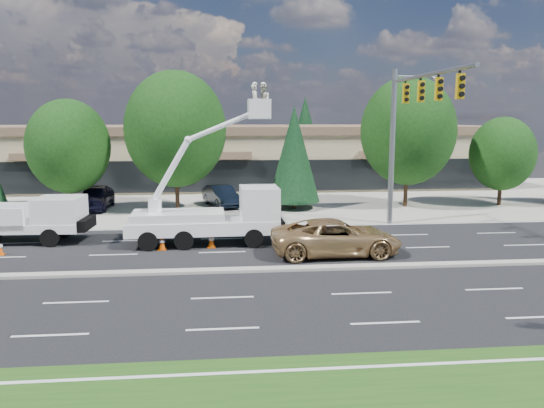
{
  "coord_description": "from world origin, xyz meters",
  "views": [
    {
      "loc": [
        0.05,
        -21.12,
        6.26
      ],
      "look_at": [
        2.28,
        2.4,
        2.4
      ],
      "focal_mm": 35.0,
      "sensor_mm": 36.0,
      "label": 1
    }
  ],
  "objects": [
    {
      "name": "tree_front_c",
      "position": [
        -10.0,
        15.0,
        4.38
      ],
      "size": [
        5.4,
        5.4,
        7.49
      ],
      "color": "#332114",
      "rests_on": "ground"
    },
    {
      "name": "parked_car_east",
      "position": [
        0.0,
        16.42,
        0.74
      ],
      "size": [
        2.91,
        4.78,
        1.49
      ],
      "primitive_type": "imported",
      "rotation": [
        0.0,
        0.0,
        0.32
      ],
      "color": "black",
      "rests_on": "ground"
    },
    {
      "name": "traffic_cone_d",
      "position": [
        7.32,
        3.3,
        0.34
      ],
      "size": [
        0.4,
        0.4,
        0.7
      ],
      "color": "#E65207",
      "rests_on": "ground"
    },
    {
      "name": "concrete_apron",
      "position": [
        0.0,
        20.0,
        0.01
      ],
      "size": [
        140.0,
        22.0,
        0.01
      ],
      "primitive_type": "cube",
      "color": "#9B998D",
      "rests_on": "ground"
    },
    {
      "name": "traffic_cone_b",
      "position": [
        -2.87,
        3.95,
        0.34
      ],
      "size": [
        0.4,
        0.4,
        0.7
      ],
      "color": "#E65207",
      "rests_on": "ground"
    },
    {
      "name": "utility_pickup",
      "position": [
        -9.58,
        6.18,
        0.95
      ],
      "size": [
        6.13,
        2.63,
        2.31
      ],
      "rotation": [
        0.0,
        0.0,
        -0.05
      ],
      "color": "white",
      "rests_on": "ground"
    },
    {
      "name": "parked_car_west",
      "position": [
        -8.67,
        16.0,
        0.84
      ],
      "size": [
        2.02,
        4.93,
        1.67
      ],
      "primitive_type": "imported",
      "rotation": [
        0.0,
        0.0,
        0.01
      ],
      "color": "black",
      "rests_on": "ground"
    },
    {
      "name": "tree_back_b",
      "position": [
        -4.0,
        42.0,
        5.86
      ],
      "size": [
        5.55,
        5.55,
        10.93
      ],
      "color": "#332114",
      "rests_on": "ground"
    },
    {
      "name": "tree_back_a",
      "position": [
        -18.0,
        42.0,
        4.5
      ],
      "size": [
        4.26,
        4.26,
        8.39
      ],
      "color": "#332114",
      "rests_on": "ground"
    },
    {
      "name": "bucket_truck",
      "position": [
        -0.1,
        4.95,
        1.76
      ],
      "size": [
        8.13,
        2.61,
        7.96
      ],
      "rotation": [
        0.0,
        0.0,
        0.03
      ],
      "color": "white",
      "rests_on": "ground"
    },
    {
      "name": "traffic_cone_c",
      "position": [
        -0.51,
        4.19,
        0.34
      ],
      "size": [
        0.4,
        0.4,
        0.7
      ],
      "color": "#E65207",
      "rests_on": "ground"
    },
    {
      "name": "tree_front_g",
      "position": [
        20.0,
        15.0,
        3.71
      ],
      "size": [
        4.57,
        4.57,
        6.33
      ],
      "color": "#332114",
      "rests_on": "ground"
    },
    {
      "name": "tree_front_e",
      "position": [
        5.0,
        15.0,
        3.8
      ],
      "size": [
        3.59,
        3.59,
        7.08
      ],
      "color": "#332114",
      "rests_on": "ground"
    },
    {
      "name": "tree_back_d",
      "position": [
        22.0,
        42.0,
        5.53
      ],
      "size": [
        5.23,
        5.23,
        10.31
      ],
      "color": "#332114",
      "rests_on": "ground"
    },
    {
      "name": "signal_mast",
      "position": [
        10.03,
        7.04,
        6.06
      ],
      "size": [
        2.76,
        10.16,
        9.0
      ],
      "color": "gray",
      "rests_on": "ground"
    },
    {
      "name": "road_median",
      "position": [
        0.0,
        0.0,
        0.06
      ],
      "size": [
        120.0,
        0.55,
        0.12
      ],
      "primitive_type": "cube",
      "color": "#9B998D",
      "rests_on": "ground"
    },
    {
      "name": "tree_front_d",
      "position": [
        -3.0,
        15.0,
        5.49
      ],
      "size": [
        6.76,
        6.76,
        9.38
      ],
      "color": "#332114",
      "rests_on": "ground"
    },
    {
      "name": "strip_mall",
      "position": [
        0.0,
        29.97,
        2.83
      ],
      "size": [
        50.4,
        15.4,
        5.5
      ],
      "color": "#C6B388",
      "rests_on": "ground"
    },
    {
      "name": "minivan",
      "position": [
        5.23,
        2.26,
        0.83
      ],
      "size": [
        6.0,
        2.84,
        1.65
      ],
      "primitive_type": "imported",
      "rotation": [
        0.0,
        0.0,
        1.59
      ],
      "color": "tan",
      "rests_on": "ground"
    },
    {
      "name": "tree_back_c",
      "position": [
        10.0,
        42.0,
        4.68
      ],
      "size": [
        4.42,
        4.42,
        8.72
      ],
      "color": "#332114",
      "rests_on": "ground"
    },
    {
      "name": "ground",
      "position": [
        0.0,
        0.0,
        0.0
      ],
      "size": [
        140.0,
        140.0,
        0.0
      ],
      "primitive_type": "plane",
      "color": "black",
      "rests_on": "ground"
    },
    {
      "name": "tree_front_f",
      "position": [
        13.0,
        15.0,
        5.34
      ],
      "size": [
        6.57,
        6.57,
        9.12
      ],
      "color": "#332114",
      "rests_on": "ground"
    }
  ]
}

